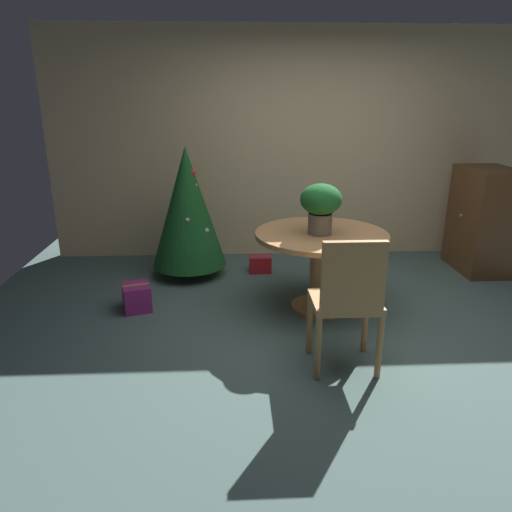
% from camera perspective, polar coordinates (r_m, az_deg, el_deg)
% --- Properties ---
extents(ground_plane, '(6.60, 6.60, 0.00)m').
position_cam_1_polar(ground_plane, '(4.05, 10.53, -9.14)').
color(ground_plane, '#4C6660').
extents(back_wall_panel, '(6.00, 0.10, 2.60)m').
position_cam_1_polar(back_wall_panel, '(5.78, 6.32, 12.87)').
color(back_wall_panel, beige).
rests_on(back_wall_panel, ground_plane).
extents(round_dining_table, '(1.16, 1.16, 0.73)m').
position_cam_1_polar(round_dining_table, '(4.28, 7.69, 0.49)').
color(round_dining_table, '#B27F4C').
rests_on(round_dining_table, ground_plane).
extents(flower_vase, '(0.35, 0.35, 0.43)m').
position_cam_1_polar(flower_vase, '(4.12, 7.70, 6.16)').
color(flower_vase, '#665B51').
rests_on(flower_vase, round_dining_table).
extents(wooden_chair_near, '(0.47, 0.41, 0.99)m').
position_cam_1_polar(wooden_chair_near, '(3.32, 10.86, -4.79)').
color(wooden_chair_near, '#B27F4C').
rests_on(wooden_chair_near, ground_plane).
extents(holiday_tree, '(0.78, 0.78, 1.38)m').
position_cam_1_polar(holiday_tree, '(5.09, -8.12, 5.73)').
color(holiday_tree, brown).
rests_on(holiday_tree, ground_plane).
extents(gift_box_purple, '(0.31, 0.33, 0.24)m').
position_cam_1_polar(gift_box_purple, '(4.51, -13.95, -4.75)').
color(gift_box_purple, '#9E287A').
rests_on(gift_box_purple, ground_plane).
extents(gift_box_red, '(0.24, 0.17, 0.18)m').
position_cam_1_polar(gift_box_red, '(5.30, 0.51, -0.96)').
color(gift_box_red, red).
rests_on(gift_box_red, ground_plane).
extents(wooden_cabinet, '(0.53, 0.75, 1.13)m').
position_cam_1_polar(wooden_cabinet, '(5.81, 25.35, 3.86)').
color(wooden_cabinet, brown).
rests_on(wooden_cabinet, ground_plane).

